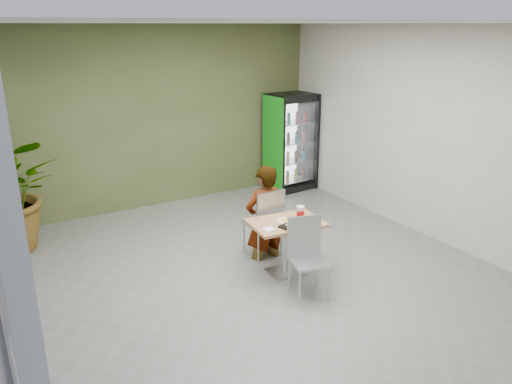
% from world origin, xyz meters
% --- Properties ---
extents(ground, '(7.00, 7.00, 0.00)m').
position_xyz_m(ground, '(0.00, 0.00, 0.00)').
color(ground, slate).
rests_on(ground, ground).
extents(room_envelope, '(6.00, 7.00, 3.20)m').
position_xyz_m(room_envelope, '(0.00, 0.00, 1.60)').
color(room_envelope, beige).
rests_on(room_envelope, ground).
extents(dining_table, '(1.00, 0.75, 0.75)m').
position_xyz_m(dining_table, '(0.36, 0.02, 0.54)').
color(dining_table, tan).
rests_on(dining_table, ground).
extents(chair_far, '(0.47, 0.47, 1.02)m').
position_xyz_m(chair_far, '(0.40, 0.58, 0.60)').
color(chair_far, '#AFB2B4').
rests_on(chair_far, ground).
extents(chair_near, '(0.53, 0.54, 0.98)m').
position_xyz_m(chair_near, '(0.30, -0.51, 0.57)').
color(chair_near, '#AFB2B4').
rests_on(chair_near, ground).
extents(seated_woman, '(0.62, 0.42, 1.65)m').
position_xyz_m(seated_woman, '(0.40, 0.63, 0.53)').
color(seated_woman, black).
rests_on(seated_woman, ground).
extents(pizza_plate, '(0.33, 0.32, 0.03)m').
position_xyz_m(pizza_plate, '(0.36, 0.04, 0.77)').
color(pizza_plate, white).
rests_on(pizza_plate, dining_table).
extents(soda_cup, '(0.10, 0.10, 0.18)m').
position_xyz_m(soda_cup, '(0.56, -0.01, 0.84)').
color(soda_cup, white).
rests_on(soda_cup, dining_table).
extents(napkin_stack, '(0.14, 0.14, 0.02)m').
position_xyz_m(napkin_stack, '(0.01, -0.11, 0.76)').
color(napkin_stack, white).
rests_on(napkin_stack, dining_table).
extents(cafeteria_tray, '(0.49, 0.41, 0.02)m').
position_xyz_m(cafeteria_tray, '(0.39, -0.19, 0.76)').
color(cafeteria_tray, black).
rests_on(cafeteria_tray, dining_table).
extents(beverage_fridge, '(0.92, 0.74, 1.91)m').
position_xyz_m(beverage_fridge, '(2.52, 3.05, 0.96)').
color(beverage_fridge, black).
rests_on(beverage_fridge, ground).
extents(potted_plant, '(1.93, 1.80, 1.75)m').
position_xyz_m(potted_plant, '(-2.65, 2.71, 0.87)').
color(potted_plant, '#2B6829').
rests_on(potted_plant, ground).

